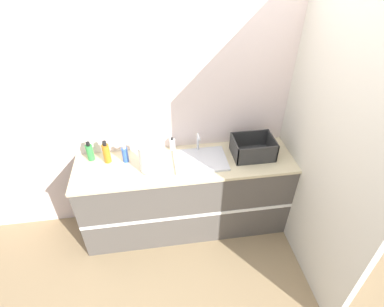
{
  "coord_description": "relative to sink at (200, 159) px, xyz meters",
  "views": [
    {
      "loc": [
        -0.26,
        -1.94,
        2.71
      ],
      "look_at": [
        0.06,
        0.25,
        1.02
      ],
      "focal_mm": 28.0,
      "sensor_mm": 36.0,
      "label": 1
    }
  ],
  "objects": [
    {
      "name": "counter_cabinet",
      "position": [
        -0.14,
        -0.01,
        -0.46
      ],
      "size": [
        2.13,
        0.58,
        0.9
      ],
      "color": "#514C47",
      "rests_on": "ground_plane"
    },
    {
      "name": "bottle_blue",
      "position": [
        -0.71,
        0.09,
        0.07
      ],
      "size": [
        0.06,
        0.06,
        0.19
      ],
      "color": "#2D56B7",
      "rests_on": "counter_cabinet"
    },
    {
      "name": "bottle_green",
      "position": [
        -1.04,
        0.17,
        0.07
      ],
      "size": [
        0.07,
        0.07,
        0.2
      ],
      "color": "#2D8C3D",
      "rests_on": "counter_cabinet"
    },
    {
      "name": "wall_right",
      "position": [
        0.94,
        -0.01,
        0.38
      ],
      "size": [
        0.06,
        2.55,
        2.6
      ],
      "color": "beige",
      "rests_on": "ground_plane"
    },
    {
      "name": "dish_rack",
      "position": [
        0.52,
        0.01,
        0.06
      ],
      "size": [
        0.39,
        0.3,
        0.19
      ],
      "color": "#2D2D2D",
      "rests_on": "counter_cabinet"
    },
    {
      "name": "bottle_amber",
      "position": [
        -0.88,
        0.12,
        0.09
      ],
      "size": [
        0.07,
        0.07,
        0.23
      ],
      "color": "#B26B19",
      "rests_on": "counter_cabinet"
    },
    {
      "name": "soap_dispenser",
      "position": [
        -0.25,
        0.22,
        0.05
      ],
      "size": [
        0.06,
        0.06,
        0.14
      ],
      "color": "silver",
      "rests_on": "counter_cabinet"
    },
    {
      "name": "wall_back",
      "position": [
        -0.14,
        0.3,
        0.38
      ],
      "size": [
        4.5,
        0.06,
        2.6
      ],
      "color": "silver",
      "rests_on": "ground_plane"
    },
    {
      "name": "paper_towel_roll",
      "position": [
        -0.5,
        -0.07,
        0.12
      ],
      "size": [
        0.14,
        0.14,
        0.28
      ],
      "color": "#4C4C51",
      "rests_on": "counter_cabinet"
    },
    {
      "name": "sink",
      "position": [
        0.0,
        0.0,
        0.0
      ],
      "size": [
        0.5,
        0.37,
        0.22
      ],
      "color": "silver",
      "rests_on": "counter_cabinet"
    },
    {
      "name": "ground_plane",
      "position": [
        -0.14,
        -0.28,
        -0.92
      ],
      "size": [
        12.0,
        12.0,
        0.0
      ],
      "primitive_type": "plane",
      "color": "#937A56"
    }
  ]
}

